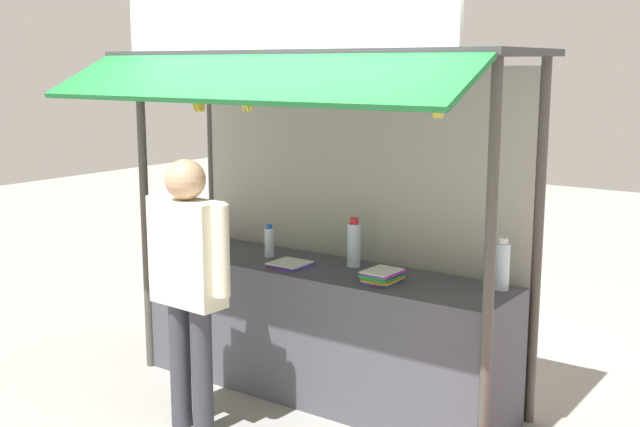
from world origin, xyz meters
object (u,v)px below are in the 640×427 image
Objects in this scene: vendor_person at (188,271)px; magazine_stack_back_left at (290,264)px; water_bottle_back_right at (219,225)px; magazine_stack_rear_center at (382,276)px; banana_bunch_inner_left at (438,106)px; water_bottle_mid_left at (354,244)px; water_bottle_far_left at (502,265)px; banana_bunch_leftmost at (199,101)px; water_bottle_right at (269,242)px; banana_bunch_inner_right at (247,100)px.

magazine_stack_back_left is at bearing -97.93° from vendor_person.
water_bottle_back_right is 0.94m from magazine_stack_back_left.
magazine_stack_rear_center is 1.14× the size of banana_bunch_inner_left.
water_bottle_mid_left reaches higher than water_bottle_far_left.
water_bottle_right is at bearing 64.67° from banana_bunch_leftmost.
banana_bunch_leftmost is at bearing -51.76° from vendor_person.
water_bottle_far_left is 1.31× the size of banana_bunch_inner_right.
water_bottle_back_right is 1.02× the size of magazine_stack_back_left.
banana_bunch_leftmost reaches higher than water_bottle_mid_left.
water_bottle_right is at bearing 163.66° from banana_bunch_inner_left.
banana_bunch_leftmost is (0.41, -0.61, 0.93)m from water_bottle_back_right.
water_bottle_right is (-0.61, -0.11, -0.04)m from water_bottle_mid_left.
water_bottle_back_right is at bearing 161.12° from magazine_stack_back_left.
magazine_stack_rear_center is at bearing -133.58° from vendor_person.
water_bottle_mid_left is 0.62m from water_bottle_right.
water_bottle_right is at bearing -16.05° from water_bottle_back_right.
magazine_stack_back_left is 1.19m from banana_bunch_leftmost.
water_bottle_mid_left is 0.43m from magazine_stack_back_left.
water_bottle_far_left reaches higher than water_bottle_right.
banana_bunch_inner_right is 0.15× the size of vendor_person.
vendor_person is (-0.15, -0.77, 0.10)m from magazine_stack_back_left.
magazine_stack_rear_center is at bearing 147.87° from banana_bunch_inner_left.
banana_bunch_inner_right reaches higher than magazine_stack_back_left.
water_bottle_far_left is 2.21m from water_bottle_back_right.
magazine_stack_rear_center is at bearing -6.75° from water_bottle_right.
water_bottle_back_right reaches higher than magazine_stack_rear_center.
banana_bunch_inner_right reaches higher than water_bottle_back_right.
water_bottle_far_left is at bearing 76.35° from banana_bunch_inner_left.
water_bottle_right is at bearing 173.25° from magazine_stack_rear_center.
banana_bunch_inner_left reaches higher than water_bottle_mid_left.
water_bottle_back_right is 0.16× the size of vendor_person.
banana_bunch_inner_right is at bearing -179.97° from banana_bunch_inner_left.
water_bottle_far_left is 1.79m from banana_bunch_inner_right.
water_bottle_mid_left is 1.37m from banana_bunch_inner_left.
water_bottle_right is 1.08m from banana_bunch_inner_right.
banana_bunch_inner_right is 1.07m from vendor_person.
water_bottle_right is at bearing 114.17° from banana_bunch_inner_right.
vendor_person is at bearing -160.56° from banana_bunch_inner_left.
water_bottle_right is 0.32m from magazine_stack_back_left.
water_bottle_back_right is at bearing -52.45° from vendor_person.
banana_bunch_leftmost reaches higher than vendor_person.
magazine_stack_back_left is (0.89, -0.30, -0.11)m from water_bottle_back_right.
water_bottle_mid_left is at bearing 33.87° from banana_bunch_leftmost.
magazine_stack_back_left is at bearing 32.29° from banana_bunch_leftmost.
banana_bunch_leftmost is (-1.80, -0.58, 0.91)m from water_bottle_far_left.
banana_bunch_inner_left is (1.46, -0.43, 0.97)m from water_bottle_right.
water_bottle_mid_left is 0.99m from water_bottle_far_left.
magazine_stack_rear_center is at bearing 1.19° from magazine_stack_back_left.
water_bottle_far_left reaches higher than water_bottle_back_right.
banana_bunch_inner_right is (0.19, -0.43, 0.97)m from water_bottle_right.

